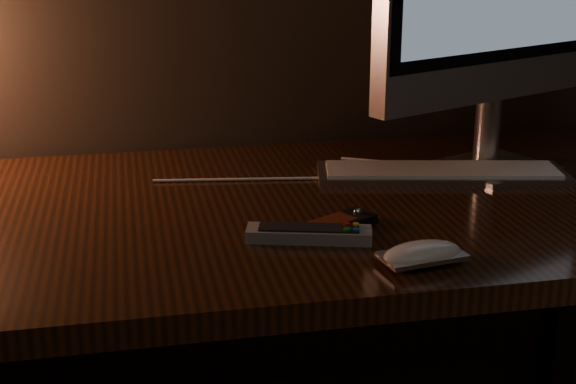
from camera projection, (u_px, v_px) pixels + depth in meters
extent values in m
cube|color=#32180B|center=(285.00, 214.00, 1.35)|extent=(1.60, 0.75, 0.04)
cube|color=black|center=(566.00, 294.00, 1.91)|extent=(0.06, 0.06, 0.71)
cube|color=black|center=(254.00, 279.00, 1.75)|extent=(1.48, 0.02, 0.51)
cube|color=silver|center=(492.00, 167.00, 1.53)|extent=(0.25, 0.24, 0.01)
cylinder|color=silver|center=(487.00, 127.00, 1.53)|extent=(0.06, 0.06, 0.13)
cube|color=silver|center=(441.00, 172.00, 1.48)|extent=(0.47, 0.22, 0.02)
ellipsoid|color=white|center=(422.00, 257.00, 1.09)|extent=(0.12, 0.08, 0.02)
cube|color=black|center=(336.00, 225.00, 1.22)|extent=(0.14, 0.11, 0.02)
cube|color=maroon|center=(336.00, 220.00, 1.21)|extent=(0.09, 0.08, 0.00)
sphere|color=silver|center=(336.00, 219.00, 1.21)|extent=(0.01, 0.01, 0.01)
cube|color=gray|center=(309.00, 234.00, 1.18)|extent=(0.19, 0.09, 0.02)
cube|color=black|center=(309.00, 228.00, 1.17)|extent=(0.15, 0.07, 0.00)
cylinder|color=red|center=(309.00, 226.00, 1.17)|extent=(0.01, 0.01, 0.00)
cylinder|color=#0C8C19|center=(309.00, 226.00, 1.17)|extent=(0.01, 0.01, 0.00)
cylinder|color=gold|center=(309.00, 226.00, 1.17)|extent=(0.01, 0.01, 0.00)
cylinder|color=#1433BF|center=(309.00, 226.00, 1.17)|extent=(0.01, 0.01, 0.00)
cylinder|color=white|center=(339.00, 174.00, 1.49)|extent=(0.62, 0.24, 0.01)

